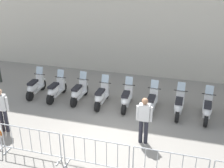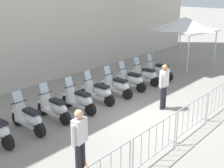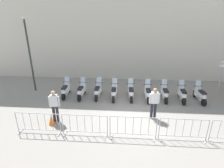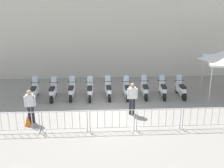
{
  "view_description": "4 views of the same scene",
  "coord_description": "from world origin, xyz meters",
  "views": [
    {
      "loc": [
        3.78,
        -7.52,
        5.79
      ],
      "look_at": [
        -1.0,
        2.03,
        1.1
      ],
      "focal_mm": 44.64,
      "sensor_mm": 36.0,
      "label": 1
    },
    {
      "loc": [
        -7.21,
        -6.82,
        4.35
      ],
      "look_at": [
        -0.13,
        1.74,
        0.86
      ],
      "focal_mm": 48.43,
      "sensor_mm": 36.0,
      "label": 2
    },
    {
      "loc": [
        1.12,
        -8.36,
        5.14
      ],
      "look_at": [
        -1.5,
        1.52,
        1.21
      ],
      "focal_mm": 28.46,
      "sensor_mm": 36.0,
      "label": 3
    },
    {
      "loc": [
        1.8,
        -13.18,
        6.47
      ],
      "look_at": [
        -0.19,
        2.12,
        0.94
      ],
      "focal_mm": 44.89,
      "sensor_mm": 36.0,
      "label": 4
    }
  ],
  "objects": [
    {
      "name": "barrier_segment_4",
      "position": [
        4.59,
        -0.91,
        0.52
      ],
      "size": [
        2.05,
        0.79,
        1.07
      ],
      "color": "#B2B5B7",
      "rests_on": "ground"
    },
    {
      "name": "officer_mid_plaza",
      "position": [
        -3.72,
        -1.41,
        0.98
      ],
      "size": [
        0.53,
        0.32,
        1.73
      ],
      "color": "#23232D",
      "rests_on": "ground"
    },
    {
      "name": "motorcycle_5",
      "position": [
        0.67,
        2.36,
        0.45
      ],
      "size": [
        0.65,
        1.72,
        1.24
      ],
      "color": "black",
      "rests_on": "ground"
    },
    {
      "name": "motorcycle_2",
      "position": [
        -2.58,
        1.86,
        0.45
      ],
      "size": [
        0.62,
        1.72,
        1.24
      ],
      "color": "black",
      "rests_on": "ground"
    },
    {
      "name": "motorcycle_6",
      "position": [
        1.74,
        2.63,
        0.45
      ],
      "size": [
        0.64,
        1.72,
        1.24
      ],
      "color": "black",
      "rests_on": "ground"
    },
    {
      "name": "traffic_cone",
      "position": [
        -3.78,
        -1.74,
        0.28
      ],
      "size": [
        0.32,
        0.32,
        0.55
      ],
      "primitive_type": "cone",
      "color": "orange",
      "rests_on": "ground"
    },
    {
      "name": "barrier_segment_2",
      "position": [
        0.32,
        -1.7,
        0.52
      ],
      "size": [
        2.05,
        0.79,
        1.07
      ],
      "color": "#B2B5B7",
      "rests_on": "ground"
    },
    {
      "name": "barrier_segment_1",
      "position": [
        -1.82,
        -2.1,
        0.52
      ],
      "size": [
        2.05,
        0.79,
        1.07
      ],
      "color": "#B2B5B7",
      "rests_on": "ground"
    },
    {
      "name": "barrier_segment_3",
      "position": [
        2.45,
        -1.31,
        0.52
      ],
      "size": [
        2.05,
        0.79,
        1.07
      ],
      "color": "#B2B5B7",
      "rests_on": "ground"
    },
    {
      "name": "ground_plane",
      "position": [
        0.0,
        0.0,
        0.0
      ],
      "size": [
        120.0,
        120.0,
        0.0
      ],
      "primitive_type": "plane",
      "color": "gray"
    },
    {
      "name": "motorcycle_8",
      "position": [
        3.92,
        2.95,
        0.45
      ],
      "size": [
        0.72,
        1.7,
        1.24
      ],
      "color": "black",
      "rests_on": "ground"
    },
    {
      "name": "motorcycle_4",
      "position": [
        -0.41,
        2.23,
        0.45
      ],
      "size": [
        0.71,
        1.71,
        1.24
      ],
      "color": "black",
      "rests_on": "ground"
    },
    {
      "name": "motorcycle_0",
      "position": [
        -4.74,
        1.47,
        0.45
      ],
      "size": [
        0.7,
        1.71,
        1.24
      ],
      "color": "black",
      "rests_on": "ground"
    },
    {
      "name": "motorcycle_3",
      "position": [
        -1.48,
        1.97,
        0.45
      ],
      "size": [
        0.65,
        1.72,
        1.24
      ],
      "color": "black",
      "rests_on": "ground"
    },
    {
      "name": "officer_near_row_end",
      "position": [
        1.12,
        0.21,
        0.98
      ],
      "size": [
        0.54,
        0.29,
        1.73
      ],
      "color": "#23232D",
      "rests_on": "ground"
    },
    {
      "name": "motorcycle_1",
      "position": [
        -3.65,
        1.6,
        0.45
      ],
      "size": [
        0.63,
        1.72,
        1.24
      ],
      "color": "black",
      "rests_on": "ground"
    },
    {
      "name": "barrier_segment_0",
      "position": [
        -3.95,
        -2.5,
        0.52
      ],
      "size": [
        2.05,
        0.79,
        1.07
      ],
      "color": "#B2B5B7",
      "rests_on": "ground"
    },
    {
      "name": "motorcycle_7",
      "position": [
        2.82,
        2.8,
        0.45
      ],
      "size": [
        0.6,
        1.72,
        1.24
      ],
      "color": "black",
      "rests_on": "ground"
    }
  ]
}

